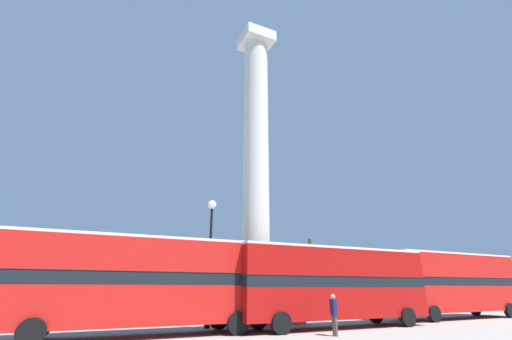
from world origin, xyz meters
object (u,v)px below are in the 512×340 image
object	(u,v)px
bus_a	(333,283)
bus_b	(452,282)
monument_column	(256,184)
street_lamp	(210,244)
pedestrian_near_lamp	(334,312)
bus_c	(146,280)
equestrian_statue	(312,290)

from	to	relation	value
bus_a	bus_b	distance (m)	11.76
monument_column	bus_b	xyz separation A→B (m)	(14.20, -3.41, -6.52)
bus_a	street_lamp	distance (m)	7.17
bus_b	pedestrian_near_lamp	world-z (taller)	bus_b
bus_c	equestrian_statue	xyz separation A→B (m)	(15.48, 9.17, -0.43)
monument_column	bus_c	xyz separation A→B (m)	(-7.41, -3.78, -6.62)
monument_column	pedestrian_near_lamp	world-z (taller)	monument_column
bus_a	bus_b	xyz separation A→B (m)	(11.70, 1.21, 0.13)
pedestrian_near_lamp	bus_b	bearing A→B (deg)	-58.67
bus_c	equestrian_statue	world-z (taller)	equestrian_statue
street_lamp	bus_a	bearing A→B (deg)	-24.31
monument_column	pedestrian_near_lamp	distance (m)	10.75
bus_a	street_lamp	bearing A→B (deg)	156.43
monument_column	pedestrian_near_lamp	size ratio (longest dim) A/B	12.99
bus_b	bus_c	world-z (taller)	bus_b
monument_column	equestrian_statue	world-z (taller)	monument_column
bus_b	pedestrian_near_lamp	size ratio (longest dim) A/B	6.54
bus_a	bus_b	world-z (taller)	bus_b
bus_b	bus_c	distance (m)	21.61
bus_a	bus_c	bearing A→B (deg)	175.95
bus_c	equestrian_statue	bearing A→B (deg)	31.39
bus_a	equestrian_statue	distance (m)	11.46
bus_c	pedestrian_near_lamp	size ratio (longest dim) A/B	6.55
equestrian_statue	pedestrian_near_lamp	bearing A→B (deg)	-97.36
bus_b	street_lamp	distance (m)	18.14
street_lamp	pedestrian_near_lamp	distance (m)	7.64
monument_column	bus_a	world-z (taller)	monument_column
monument_column	bus_c	distance (m)	10.63
monument_column	equestrian_statue	bearing A→B (deg)	33.74
bus_a	monument_column	bearing A→B (deg)	119.20
equestrian_statue	pedestrian_near_lamp	size ratio (longest dim) A/B	3.65
bus_b	equestrian_statue	world-z (taller)	equestrian_statue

